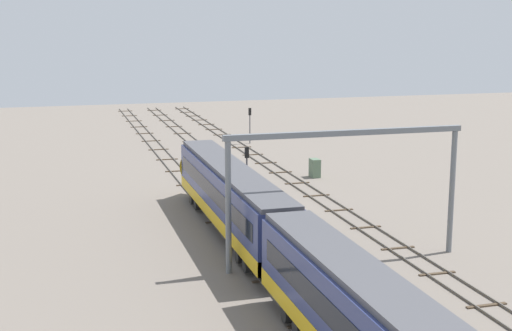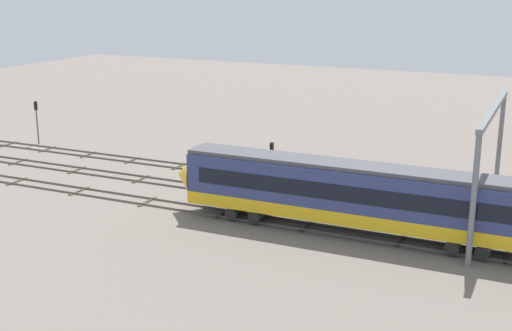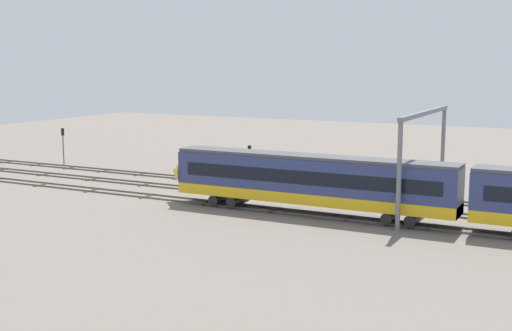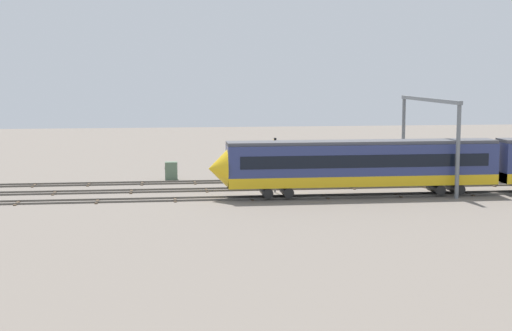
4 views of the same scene
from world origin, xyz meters
name	(u,v)px [view 1 (image 1 of 4)]	position (x,y,z in m)	size (l,w,h in m)	color
ground_plane	(271,207)	(0.00, 0.00, 0.00)	(161.19, 161.19, 0.00)	slate
track_near_foreground	(327,202)	(0.00, -4.99, 0.07)	(145.19, 2.40, 0.16)	#59544C
track_second_near	(271,206)	(0.00, 0.00, 0.07)	(145.19, 2.40, 0.16)	#59544C
track_with_train	(212,211)	(0.00, 4.99, 0.07)	(145.19, 2.40, 0.16)	#59544C
overhead_gantry	(346,166)	(-14.49, -0.42, 6.23)	(0.40, 15.63, 8.49)	slate
signal_light_trackside_approach	(250,120)	(31.19, -6.78, 2.94)	(0.31, 0.32, 4.49)	#4C4C51
signal_light_trackside_departure	(247,168)	(0.75, 1.84, 3.25)	(0.31, 0.32, 5.00)	#4C4C51
relay_cabinet	(315,168)	(10.08, -7.62, 0.91)	(1.28, 0.84, 1.81)	#597259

